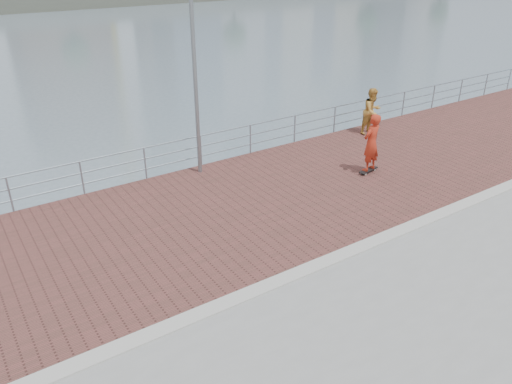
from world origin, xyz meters
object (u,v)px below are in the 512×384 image
skateboarder (371,143)px  bystander (372,111)px  guardrail (174,153)px  street_lamp (200,33)px

skateboarder → bystander: skateboarder is taller
guardrail → street_lamp: bearing=-54.1°
guardrail → street_lamp: (0.71, -0.98, 3.96)m
guardrail → bystander: (8.36, -0.90, 0.26)m
guardrail → skateboarder: bearing=-34.2°
street_lamp → skateboarder: 6.53m
skateboarder → bystander: (2.90, 2.80, -0.14)m
skateboarder → guardrail: bearing=-44.8°
guardrail → street_lamp: 4.14m
guardrail → street_lamp: size_ratio=5.97×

